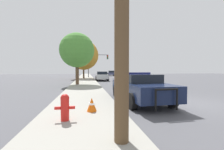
{
  "coord_description": "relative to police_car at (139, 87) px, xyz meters",
  "views": [
    {
      "loc": [
        -4.97,
        -6.71,
        1.66
      ],
      "look_at": [
        -0.83,
        17.38,
        0.83
      ],
      "focal_mm": 24.0,
      "sensor_mm": 36.0,
      "label": 1
    }
  ],
  "objects": [
    {
      "name": "ground_plane",
      "position": [
        2.21,
        -0.82,
        -0.78
      ],
      "size": [
        110.0,
        110.0,
        0.0
      ],
      "primitive_type": "plane",
      "color": "#4F4F54"
    },
    {
      "name": "sidewalk_left",
      "position": [
        -2.89,
        -0.82,
        -0.72
      ],
      "size": [
        3.0,
        110.0,
        0.13
      ],
      "color": "#99968C",
      "rests_on": "ground_plane"
    },
    {
      "name": "police_car",
      "position": [
        0.0,
        0.0,
        0.0
      ],
      "size": [
        2.21,
        5.03,
        1.53
      ],
      "rotation": [
        0.0,
        0.0,
        3.17
      ],
      "color": "#141E3D",
      "rests_on": "ground_plane"
    },
    {
      "name": "fire_hydrant",
      "position": [
        -3.4,
        -2.87,
        -0.22
      ],
      "size": [
        0.59,
        0.26,
        0.81
      ],
      "color": "red",
      "rests_on": "sidewalk_left"
    },
    {
      "name": "traffic_light",
      "position": [
        -0.57,
        24.15,
        2.85
      ],
      "size": [
        4.28,
        0.35,
        4.88
      ],
      "color": "#424247",
      "rests_on": "sidewalk_left"
    },
    {
      "name": "car_background_midblock",
      "position": [
        -0.37,
        15.79,
        -0.03
      ],
      "size": [
        2.12,
        4.72,
        1.41
      ],
      "rotation": [
        0.0,
        0.0,
        -0.05
      ],
      "color": "#B7B7BC",
      "rests_on": "ground_plane"
    },
    {
      "name": "car_background_distant",
      "position": [
        4.14,
        34.16,
        -0.01
      ],
      "size": [
        2.21,
        4.8,
        1.44
      ],
      "rotation": [
        0.0,
        0.0,
        -0.08
      ],
      "color": "#333856",
      "rests_on": "ground_plane"
    },
    {
      "name": "tree_sidewalk_mid",
      "position": [
        -3.23,
        20.1,
        3.57
      ],
      "size": [
        5.39,
        5.39,
        6.92
      ],
      "color": "#4C3823",
      "rests_on": "sidewalk_left"
    },
    {
      "name": "tree_sidewalk_near",
      "position": [
        -3.71,
        8.72,
        2.94
      ],
      "size": [
        3.64,
        3.64,
        5.42
      ],
      "color": "brown",
      "rests_on": "sidewalk_left"
    },
    {
      "name": "traffic_cone",
      "position": [
        -2.57,
        -1.99,
        -0.4
      ],
      "size": [
        0.36,
        0.36,
        0.5
      ],
      "color": "orange",
      "rests_on": "sidewalk_left"
    }
  ]
}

